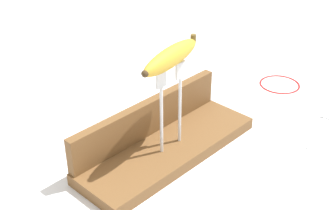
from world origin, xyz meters
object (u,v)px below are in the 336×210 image
(banana_raised_center, at_px, (171,57))
(fork_fallen_near, at_px, (321,123))
(fork_stand_center, at_px, (171,100))
(wire_coil, at_px, (279,84))

(banana_raised_center, bearing_deg, fork_fallen_near, -27.34)
(fork_stand_center, height_order, banana_raised_center, banana_raised_center)
(fork_stand_center, distance_m, banana_raised_center, 0.10)
(fork_stand_center, height_order, fork_fallen_near, fork_stand_center)
(banana_raised_center, distance_m, fork_fallen_near, 0.46)
(fork_stand_center, distance_m, wire_coil, 0.48)
(fork_stand_center, xyz_separation_m, fork_fallen_near, (0.35, -0.18, -0.14))
(banana_raised_center, bearing_deg, wire_coil, 1.26)
(fork_stand_center, xyz_separation_m, wire_coil, (0.46, 0.01, -0.14))
(wire_coil, bearing_deg, fork_fallen_near, -120.63)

